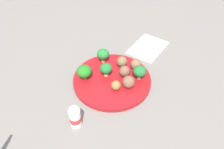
{
  "coord_description": "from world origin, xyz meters",
  "views": [
    {
      "loc": [
        0.46,
        0.37,
        0.6
      ],
      "look_at": [
        0.0,
        0.0,
        0.04
      ],
      "focal_mm": 37.12,
      "sensor_mm": 36.0,
      "label": 1
    }
  ],
  "objects": [
    {
      "name": "ground_plane",
      "position": [
        0.0,
        0.0,
        0.0
      ],
      "size": [
        4.0,
        4.0,
        0.0
      ],
      "primitive_type": "plane",
      "color": "slate"
    },
    {
      "name": "meatball_back_right",
      "position": [
        -0.1,
        0.03,
        0.04
      ],
      "size": [
        0.04,
        0.04,
        0.04
      ],
      "primitive_type": "sphere",
      "color": "brown",
      "rests_on": "plate"
    },
    {
      "name": "yogurt_bottle",
      "position": [
        0.21,
        0.03,
        0.03
      ],
      "size": [
        0.04,
        0.04,
        0.08
      ],
      "color": "white",
      "rests_on": "ground_plane"
    },
    {
      "name": "napkin",
      "position": [
        -0.25,
        -0.01,
        0.0
      ],
      "size": [
        0.18,
        0.13,
        0.01
      ],
      "primitive_type": "cube",
      "rotation": [
        0.0,
        0.0,
        0.08
      ],
      "color": "white",
      "rests_on": "ground_plane"
    },
    {
      "name": "broccoli_floret_front_left",
      "position": [
        -0.06,
        0.07,
        0.05
      ],
      "size": [
        0.05,
        0.05,
        0.05
      ],
      "color": "#9CC872",
      "rests_on": "plate"
    },
    {
      "name": "meatball_mid_left",
      "position": [
        -0.01,
        0.07,
        0.04
      ],
      "size": [
        0.04,
        0.04,
        0.04
      ],
      "primitive_type": "sphere",
      "color": "brown",
      "rests_on": "plate"
    },
    {
      "name": "plate",
      "position": [
        0.0,
        0.0,
        0.01
      ],
      "size": [
        0.28,
        0.28,
        0.02
      ],
      "primitive_type": "cylinder",
      "color": "maroon",
      "rests_on": "ground_plane"
    },
    {
      "name": "fork",
      "position": [
        -0.25,
        0.01,
        0.01
      ],
      "size": [
        0.12,
        0.03,
        0.01
      ],
      "color": "silver",
      "rests_on": "napkin"
    },
    {
      "name": "broccoli_floret_front_right",
      "position": [
        -0.05,
        -0.09,
        0.05
      ],
      "size": [
        0.05,
        0.05,
        0.06
      ],
      "color": "#9ABB68",
      "rests_on": "plate"
    },
    {
      "name": "broccoli_floret_far_rim",
      "position": [
        0.0,
        -0.03,
        0.05
      ],
      "size": [
        0.04,
        0.04,
        0.05
      ],
      "color": "#A1D078",
      "rests_on": "plate"
    },
    {
      "name": "meatball_back_left",
      "position": [
        0.03,
        0.04,
        0.03
      ],
      "size": [
        0.03,
        0.03,
        0.03
      ],
      "primitive_type": "sphere",
      "color": "olive",
      "rests_on": "plate"
    },
    {
      "name": "broccoli_floret_mid_right",
      "position": [
        0.06,
        -0.08,
        0.05
      ],
      "size": [
        0.05,
        0.05,
        0.05
      ],
      "color": "#94BA66",
      "rests_on": "plate"
    },
    {
      "name": "knife",
      "position": [
        -0.25,
        -0.03,
        0.01
      ],
      "size": [
        0.15,
        0.04,
        0.01
      ],
      "color": "white",
      "rests_on": "napkin"
    },
    {
      "name": "meatball_center",
      "position": [
        -0.04,
        0.02,
        0.04
      ],
      "size": [
        0.04,
        0.04,
        0.04
      ],
      "primitive_type": "sphere",
      "color": "brown",
      "rests_on": "plate"
    },
    {
      "name": "meatball_mid_right",
      "position": [
        -0.08,
        -0.02,
        0.04
      ],
      "size": [
        0.04,
        0.04,
        0.04
      ],
      "primitive_type": "sphere",
      "color": "brown",
      "rests_on": "plate"
    }
  ]
}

